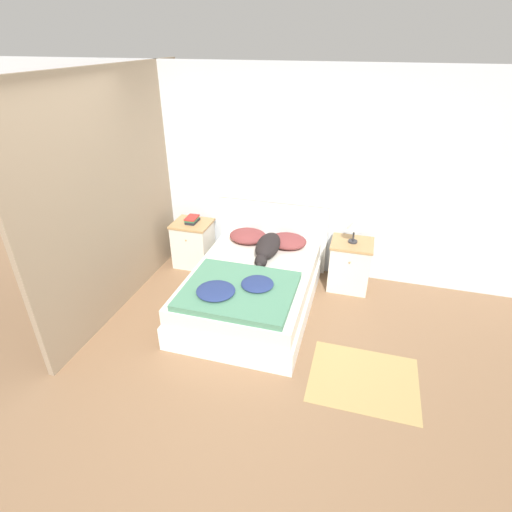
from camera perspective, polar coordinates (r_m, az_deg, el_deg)
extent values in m
plane|color=#896647|center=(4.01, -7.05, -15.48)|extent=(16.00, 16.00, 0.00)
cube|color=silver|center=(5.11, 1.29, 11.73)|extent=(9.00, 0.06, 2.55)
cube|color=gray|center=(4.72, -18.63, 8.73)|extent=(0.06, 3.10, 2.55)
cube|color=white|center=(4.65, -0.66, -5.85)|extent=(1.36, 1.94, 0.27)
cube|color=silver|center=(4.52, -0.68, -3.40)|extent=(1.30, 1.88, 0.21)
cube|color=white|center=(5.31, 2.38, 3.10)|extent=(1.44, 0.04, 0.95)
cylinder|color=white|center=(5.12, 2.48, 7.87)|extent=(1.44, 0.06, 0.06)
cube|color=silver|center=(5.50, -8.91, 1.65)|extent=(0.47, 0.42, 0.59)
cube|color=tan|center=(5.37, -9.16, 4.60)|extent=(0.50, 0.44, 0.03)
sphere|color=tan|center=(5.25, -10.00, 2.21)|extent=(0.02, 0.02, 0.02)
cube|color=silver|center=(5.06, 13.21, -1.37)|extent=(0.47, 0.42, 0.59)
cube|color=tan|center=(4.92, 13.61, 1.76)|extent=(0.50, 0.44, 0.03)
sphere|color=tan|center=(4.79, 13.23, -0.92)|extent=(0.02, 0.02, 0.02)
ellipsoid|color=brown|center=(5.11, -1.15, 2.89)|extent=(0.48, 0.40, 0.15)
ellipsoid|color=brown|center=(4.99, 4.52, 2.16)|extent=(0.48, 0.40, 0.15)
cube|color=#4C8466|center=(4.10, -2.44, -4.95)|extent=(1.12, 0.97, 0.07)
ellipsoid|color=navy|center=(4.02, -5.77, -4.95)|extent=(0.39, 0.39, 0.06)
ellipsoid|color=navy|center=(4.11, 0.20, -3.99)|extent=(0.34, 0.34, 0.05)
ellipsoid|color=black|center=(4.79, 1.74, 1.51)|extent=(0.27, 0.58, 0.22)
sphere|color=black|center=(4.54, 0.71, -0.74)|extent=(0.15, 0.15, 0.15)
ellipsoid|color=black|center=(4.49, 0.50, -1.24)|extent=(0.07, 0.08, 0.06)
cone|color=black|center=(4.53, 0.26, 0.00)|extent=(0.05, 0.05, 0.05)
cone|color=black|center=(4.51, 1.24, -0.14)|extent=(0.05, 0.05, 0.05)
ellipsoid|color=black|center=(5.03, 2.89, 2.10)|extent=(0.17, 0.26, 0.08)
cube|color=#232328|center=(5.36, -9.05, 4.93)|extent=(0.14, 0.22, 0.03)
cube|color=#337547|center=(5.36, -9.17, 5.20)|extent=(0.14, 0.20, 0.02)
cube|color=#AD2D28|center=(5.36, -9.16, 5.43)|extent=(0.15, 0.22, 0.02)
cylinder|color=#2D2D33|center=(4.91, 13.65, 2.04)|extent=(0.11, 0.11, 0.02)
cylinder|color=#2D2D33|center=(4.88, 13.76, 2.93)|extent=(0.02, 0.02, 0.15)
cone|color=beige|center=(4.82, 13.95, 4.40)|extent=(0.17, 0.17, 0.12)
cube|color=tan|center=(3.99, 15.11, -16.63)|extent=(0.98, 0.81, 0.00)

